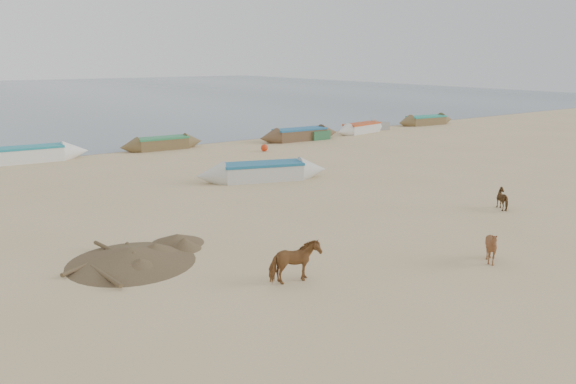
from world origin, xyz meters
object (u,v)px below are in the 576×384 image
Objects in this scene: calf_right at (505,199)px; cow_adult at (295,262)px; near_canoe at (263,172)px; calf_front at (492,247)px.

cow_adult is at bearing 101.30° from calf_right.
near_canoe is at bearing 31.31° from calf_right.
calf_front reaches higher than calf_right.
cow_adult is 5.83m from calf_front.
cow_adult is 12.63m from near_canoe.
calf_right is at bearing 121.15° from calf_front.
calf_front is 0.16× the size of near_canoe.
calf_front is at bearing -74.58° from near_canoe.
calf_front is at bearing 126.01° from calf_right.
cow_adult is at bearing -111.18° from calf_front.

